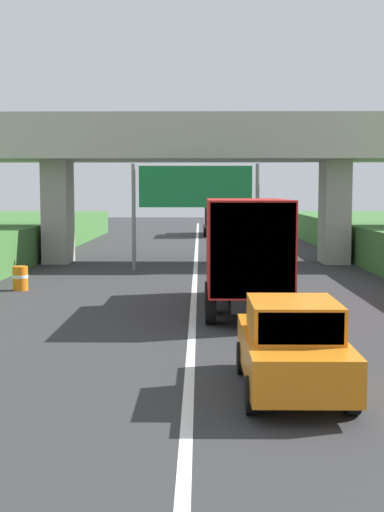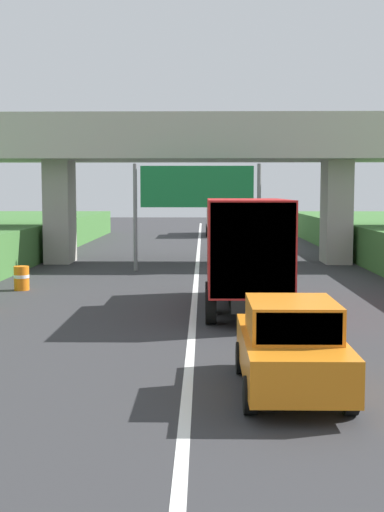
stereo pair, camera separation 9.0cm
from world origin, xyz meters
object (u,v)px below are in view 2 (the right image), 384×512
overhead_highway_sign (197,193)px  truck_red (245,248)px  truck_silver (220,212)px  car_orange (291,347)px  construction_barrel_5 (22,278)px

overhead_highway_sign → truck_red: 10.74m
overhead_highway_sign → truck_silver: (1.73, 25.88, -1.67)m
truck_red → truck_silver: (0.16, 36.38, 0.00)m
truck_red → car_orange: 8.83m
truck_red → construction_barrel_5: truck_red is taller
construction_barrel_5 → truck_silver: bearing=75.7°
truck_silver → construction_barrel_5: 33.34m
truck_silver → construction_barrel_5: (-8.20, -32.28, -1.47)m
truck_silver → construction_barrel_5: bearing=-104.3°
overhead_highway_sign → construction_barrel_5: bearing=-135.3°
overhead_highway_sign → car_orange: bearing=-84.4°
car_orange → construction_barrel_5: 15.34m
truck_silver → car_orange: bearing=-89.8°
truck_red → truck_silver: size_ratio=1.00×
truck_silver → overhead_highway_sign: bearing=-93.8°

